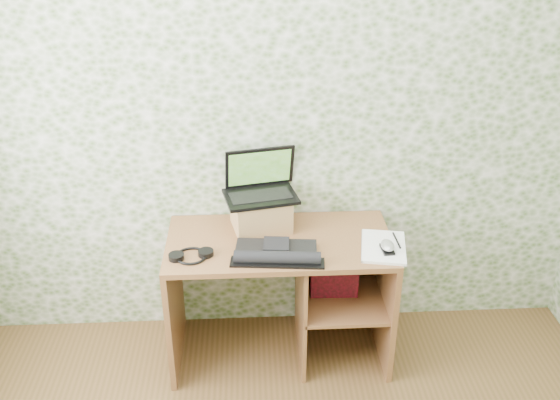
{
  "coord_description": "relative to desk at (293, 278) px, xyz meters",
  "views": [
    {
      "loc": [
        -0.15,
        -1.39,
        2.47
      ],
      "look_at": [
        0.0,
        1.39,
        1.02
      ],
      "focal_mm": 40.0,
      "sensor_mm": 36.0,
      "label": 1
    }
  ],
  "objects": [
    {
      "name": "mouse",
      "position": [
        0.47,
        -0.19,
        0.3
      ],
      "size": [
        0.08,
        0.11,
        0.04
      ],
      "primitive_type": "ellipsoid",
      "rotation": [
        0.0,
        0.0,
        0.07
      ],
      "color": "#BBBBBD",
      "rests_on": "notepad"
    },
    {
      "name": "riser",
      "position": [
        -0.17,
        0.12,
        0.36
      ],
      "size": [
        0.34,
        0.3,
        0.18
      ],
      "primitive_type": "cube",
      "rotation": [
        0.0,
        0.0,
        0.2
      ],
      "color": "#9F6F47",
      "rests_on": "desk"
    },
    {
      "name": "wall_back",
      "position": [
        -0.08,
        0.28,
        0.82
      ],
      "size": [
        3.5,
        0.0,
        3.5
      ],
      "primitive_type": "plane",
      "rotation": [
        1.57,
        0.0,
        0.0
      ],
      "color": "silver",
      "rests_on": "ground"
    },
    {
      "name": "desk",
      "position": [
        0.0,
        0.0,
        0.0
      ],
      "size": [
        1.2,
        0.6,
        0.75
      ],
      "color": "brown",
      "rests_on": "floor"
    },
    {
      "name": "laptop",
      "position": [
        -0.17,
        0.16,
        0.51
      ],
      "size": [
        0.42,
        0.34,
        0.25
      ],
      "rotation": [
        0.0,
        0.0,
        0.2
      ],
      "color": "black",
      "rests_on": "riser"
    },
    {
      "name": "notepad",
      "position": [
        0.46,
        -0.14,
        0.28
      ],
      "size": [
        0.28,
        0.35,
        0.01
      ],
      "primitive_type": "cube",
      "rotation": [
        0.0,
        0.0,
        -0.18
      ],
      "color": "white",
      "rests_on": "desk"
    },
    {
      "name": "pen",
      "position": [
        0.53,
        -0.1,
        0.29
      ],
      "size": [
        0.01,
        0.15,
        0.01
      ],
      "primitive_type": "cylinder",
      "rotation": [
        1.57,
        0.0,
        0.03
      ],
      "color": "black",
      "rests_on": "notepad"
    },
    {
      "name": "headphones",
      "position": [
        -0.53,
        -0.17,
        0.28
      ],
      "size": [
        0.23,
        0.19,
        0.03
      ],
      "rotation": [
        0.0,
        0.0,
        0.19
      ],
      "color": "black",
      "rests_on": "desk"
    },
    {
      "name": "keyboard",
      "position": [
        -0.1,
        -0.19,
        0.29
      ],
      "size": [
        0.48,
        0.28,
        0.07
      ],
      "rotation": [
        0.0,
        0.0,
        -0.09
      ],
      "color": "black",
      "rests_on": "desk"
    },
    {
      "name": "red_box",
      "position": [
        0.23,
        -0.03,
        0.07
      ],
      "size": [
        0.26,
        0.09,
        0.31
      ],
      "primitive_type": "cube",
      "rotation": [
        0.0,
        0.0,
        -0.04
      ],
      "color": "maroon",
      "rests_on": "desk"
    }
  ]
}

